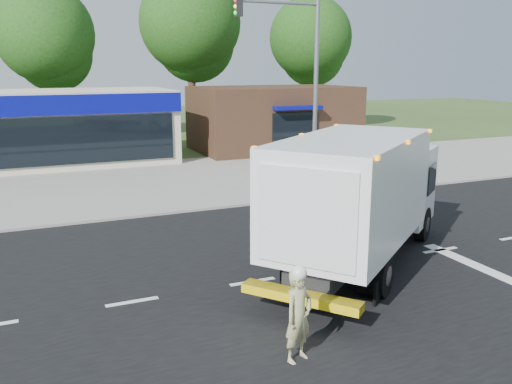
{
  "coord_description": "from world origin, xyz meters",
  "views": [
    {
      "loc": [
        -7.97,
        -11.69,
        5.3
      ],
      "look_at": [
        -1.85,
        2.42,
        1.7
      ],
      "focal_mm": 38.0,
      "sensor_mm": 36.0,
      "label": 1
    }
  ],
  "objects": [
    {
      "name": "lane_markings",
      "position": [
        1.35,
        -1.35,
        0.02
      ],
      "size": [
        55.2,
        7.0,
        0.01
      ],
      "color": "silver",
      "rests_on": "road_asphalt"
    },
    {
      "name": "ground",
      "position": [
        0.0,
        0.0,
        0.0
      ],
      "size": [
        120.0,
        120.0,
        0.0
      ],
      "primitive_type": "plane",
      "color": "#385123",
      "rests_on": "ground"
    },
    {
      "name": "ems_box_truck",
      "position": [
        0.08,
        -0.06,
        2.09
      ],
      "size": [
        7.96,
        7.01,
        3.62
      ],
      "rotation": [
        0.0,
        0.0,
        0.67
      ],
      "color": "black",
      "rests_on": "ground"
    },
    {
      "name": "background_trees",
      "position": [
        -0.85,
        28.16,
        7.38
      ],
      "size": [
        36.77,
        7.39,
        12.1
      ],
      "color": "#332114",
      "rests_on": "ground"
    },
    {
      "name": "sidewalk",
      "position": [
        0.0,
        8.2,
        0.06
      ],
      "size": [
        60.0,
        2.4,
        0.12
      ],
      "primitive_type": "cube",
      "color": "gray",
      "rests_on": "ground"
    },
    {
      "name": "road_asphalt",
      "position": [
        0.0,
        0.0,
        0.0
      ],
      "size": [
        60.0,
        14.0,
        0.02
      ],
      "primitive_type": "cube",
      "color": "black",
      "rests_on": "ground"
    },
    {
      "name": "traffic_signal_pole",
      "position": [
        2.35,
        7.6,
        4.92
      ],
      "size": [
        3.51,
        0.25,
        8.0
      ],
      "color": "gray",
      "rests_on": "ground"
    },
    {
      "name": "retail_strip_mall",
      "position": [
        -9.0,
        19.93,
        2.01
      ],
      "size": [
        18.0,
        6.2,
        4.0
      ],
      "color": "beige",
      "rests_on": "ground"
    },
    {
      "name": "brown_storefront",
      "position": [
        7.0,
        19.98,
        2.0
      ],
      "size": [
        10.0,
        6.7,
        4.0
      ],
      "color": "#382316",
      "rests_on": "ground"
    },
    {
      "name": "emergency_worker",
      "position": [
        -3.67,
        -3.71,
        0.91
      ],
      "size": [
        0.74,
        0.62,
        1.85
      ],
      "rotation": [
        0.0,
        0.0,
        0.37
      ],
      "color": "tan",
      "rests_on": "ground"
    },
    {
      "name": "parking_apron",
      "position": [
        0.0,
        14.0,
        0.01
      ],
      "size": [
        60.0,
        9.0,
        0.02
      ],
      "primitive_type": "cube",
      "color": "gray",
      "rests_on": "ground"
    }
  ]
}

